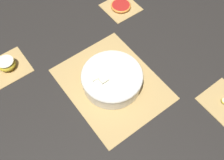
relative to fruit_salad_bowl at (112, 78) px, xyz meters
name	(u,v)px	position (x,y,z in m)	size (l,w,h in m)	color
ground_plane	(112,84)	(0.00, 0.00, -0.04)	(6.00, 6.00, 0.00)	black
bamboo_mat_center	(112,84)	(0.00, 0.00, -0.04)	(0.42, 0.34, 0.01)	tan
coaster_mat_near_left	(224,102)	(-0.33, -0.30, -0.04)	(0.16, 0.16, 0.01)	tan
coaster_mat_near_right	(121,7)	(0.33, -0.30, -0.04)	(0.16, 0.16, 0.01)	tan
coaster_mat_far_right	(9,67)	(0.33, 0.30, -0.04)	(0.16, 0.16, 0.01)	tan
fruit_salad_bowl	(112,78)	(0.00, 0.00, 0.00)	(0.24, 0.24, 0.08)	silver
apple_half	(7,64)	(0.33, 0.30, -0.02)	(0.07, 0.07, 0.04)	gold
grapefruit_slice	(121,6)	(0.33, -0.30, -0.03)	(0.10, 0.10, 0.01)	#B2231E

